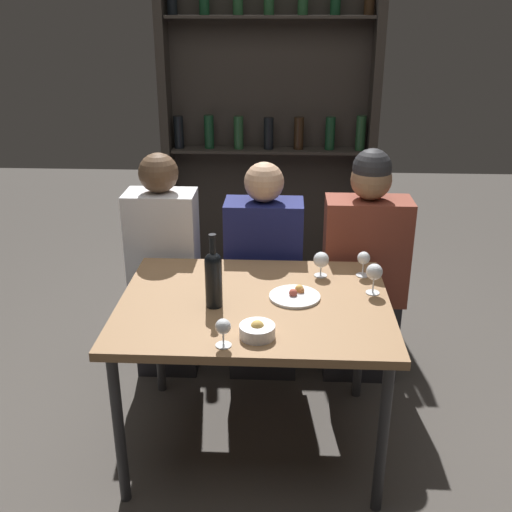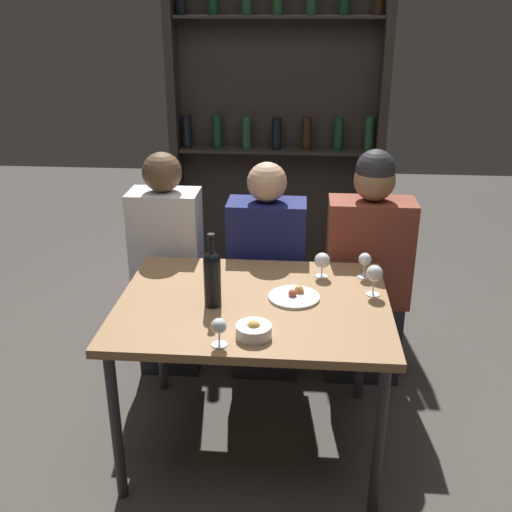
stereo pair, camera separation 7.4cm
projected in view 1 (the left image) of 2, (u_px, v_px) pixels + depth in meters
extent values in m
plane|color=#47423D|center=(255.00, 440.00, 2.80)|extent=(10.00, 10.00, 0.00)
cube|color=olive|center=(254.00, 305.00, 2.53)|extent=(1.14, 0.89, 0.04)
cylinder|color=#2D2D30|center=(119.00, 430.00, 2.33)|extent=(0.04, 0.04, 0.69)
cylinder|color=#2D2D30|center=(382.00, 439.00, 2.29)|extent=(0.04, 0.04, 0.69)
cylinder|color=#2D2D30|center=(158.00, 332.00, 3.04)|extent=(0.04, 0.04, 0.69)
cylinder|color=#2D2D30|center=(360.00, 337.00, 3.00)|extent=(0.04, 0.04, 0.69)
cube|color=#28231E|center=(269.00, 142.00, 4.27)|extent=(1.43, 0.02, 1.97)
cube|color=#28231E|center=(167.00, 144.00, 4.20)|extent=(0.06, 0.18, 1.97)
cube|color=#28231E|center=(371.00, 146.00, 4.14)|extent=(0.06, 0.18, 1.97)
cube|color=#28231E|center=(269.00, 150.00, 4.19)|extent=(1.35, 0.18, 0.02)
cylinder|color=black|center=(179.00, 132.00, 4.17)|extent=(0.07, 0.07, 0.22)
cylinder|color=black|center=(209.00, 132.00, 4.16)|extent=(0.07, 0.07, 0.23)
cylinder|color=#19381E|center=(239.00, 133.00, 4.15)|extent=(0.07, 0.07, 0.22)
cylinder|color=black|center=(269.00, 133.00, 4.14)|extent=(0.07, 0.07, 0.22)
cylinder|color=black|center=(299.00, 133.00, 4.14)|extent=(0.07, 0.07, 0.22)
cylinder|color=black|center=(330.00, 133.00, 4.13)|extent=(0.07, 0.07, 0.22)
cylinder|color=#19381E|center=(361.00, 133.00, 4.11)|extent=(0.07, 0.07, 0.23)
cube|color=#28231E|center=(270.00, 17.00, 3.85)|extent=(1.35, 0.18, 0.02)
cylinder|color=black|center=(214.00, 284.00, 2.44)|extent=(0.07, 0.07, 0.20)
sphere|color=black|center=(213.00, 261.00, 2.40)|extent=(0.07, 0.07, 0.07)
cylinder|color=black|center=(213.00, 249.00, 2.38)|extent=(0.03, 0.03, 0.10)
cylinder|color=black|center=(212.00, 236.00, 2.36)|extent=(0.03, 0.03, 0.01)
cylinder|color=silver|center=(224.00, 345.00, 2.18)|extent=(0.06, 0.06, 0.00)
cylinder|color=silver|center=(223.00, 338.00, 2.17)|extent=(0.01, 0.01, 0.06)
sphere|color=silver|center=(223.00, 326.00, 2.15)|extent=(0.06, 0.06, 0.06)
cylinder|color=silver|center=(320.00, 275.00, 2.76)|extent=(0.06, 0.06, 0.00)
cylinder|color=silver|center=(321.00, 269.00, 2.74)|extent=(0.01, 0.01, 0.06)
sphere|color=silver|center=(321.00, 260.00, 2.73)|extent=(0.07, 0.07, 0.07)
cylinder|color=silver|center=(362.00, 275.00, 2.76)|extent=(0.06, 0.06, 0.00)
cylinder|color=silver|center=(363.00, 268.00, 2.74)|extent=(0.01, 0.01, 0.07)
sphere|color=silver|center=(364.00, 258.00, 2.72)|extent=(0.06, 0.06, 0.06)
cylinder|color=silver|center=(373.00, 293.00, 2.59)|extent=(0.06, 0.06, 0.00)
cylinder|color=silver|center=(373.00, 284.00, 2.57)|extent=(0.01, 0.01, 0.08)
sphere|color=silver|center=(374.00, 272.00, 2.55)|extent=(0.07, 0.07, 0.07)
cylinder|color=silver|center=(295.00, 297.00, 2.54)|extent=(0.22, 0.22, 0.01)
sphere|color=#B74C3D|center=(293.00, 293.00, 2.54)|extent=(0.04, 0.04, 0.04)
sphere|color=#C67038|center=(301.00, 291.00, 2.56)|extent=(0.03, 0.03, 0.03)
sphere|color=gold|center=(299.00, 289.00, 2.57)|extent=(0.04, 0.04, 0.04)
cylinder|color=white|center=(257.00, 331.00, 2.24)|extent=(0.14, 0.14, 0.05)
sphere|color=gold|center=(257.00, 327.00, 2.23)|extent=(0.05, 0.05, 0.05)
cube|color=#26262B|center=(169.00, 331.00, 3.29)|extent=(0.32, 0.22, 0.45)
cube|color=white|center=(163.00, 245.00, 3.10)|extent=(0.36, 0.22, 0.57)
sphere|color=brown|center=(158.00, 173.00, 2.95)|extent=(0.20, 0.20, 0.20)
cube|color=#26262B|center=(263.00, 334.00, 3.27)|extent=(0.35, 0.22, 0.45)
cube|color=navy|center=(264.00, 251.00, 3.08)|extent=(0.39, 0.22, 0.53)
sphere|color=tan|center=(264.00, 182.00, 2.94)|extent=(0.20, 0.20, 0.20)
cube|color=#26262B|center=(359.00, 336.00, 3.24)|extent=(0.38, 0.22, 0.45)
cube|color=brown|center=(366.00, 251.00, 3.05)|extent=(0.43, 0.22, 0.55)
sphere|color=#8C6647|center=(371.00, 179.00, 2.91)|extent=(0.20, 0.20, 0.20)
sphere|color=#262628|center=(372.00, 168.00, 2.89)|extent=(0.19, 0.19, 0.19)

